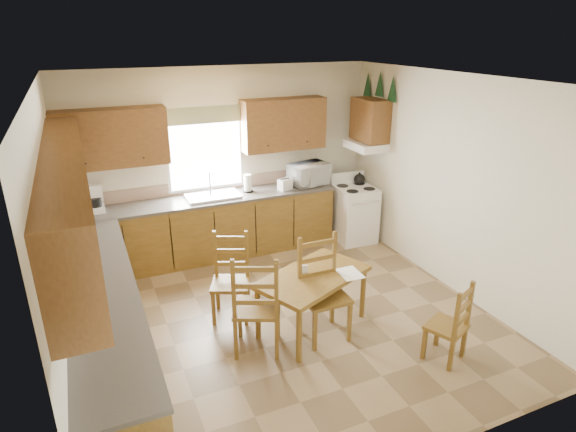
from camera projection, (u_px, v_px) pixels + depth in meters
name	position (u px, v px, depth m)	size (l,w,h in m)	color
floor	(287.00, 317.00, 5.66)	(4.50, 4.50, 0.00)	olive
ceiling	(286.00, 80.00, 4.68)	(4.50, 4.50, 0.00)	brown
wall_left	(58.00, 246.00, 4.32)	(4.50, 4.50, 0.00)	beige
wall_right	(451.00, 184.00, 6.01)	(4.50, 4.50, 0.00)	beige
wall_back	(225.00, 161.00, 7.09)	(4.50, 4.50, 0.00)	beige
wall_front	(420.00, 317.00, 3.25)	(4.50, 4.50, 0.00)	beige
lower_cab_back	(210.00, 229.00, 7.02)	(3.75, 0.60, 0.88)	brown
lower_cab_left	(108.00, 332.00, 4.64)	(0.60, 3.60, 0.88)	brown
counter_back	(208.00, 199.00, 6.85)	(3.75, 0.63, 0.04)	#4C4743
counter_left	(101.00, 290.00, 4.47)	(0.63, 3.60, 0.04)	#4C4743
backsplash	(202.00, 186.00, 7.06)	(3.75, 0.01, 0.18)	gray
upper_cab_back_left	(111.00, 138.00, 6.18)	(1.41, 0.33, 0.75)	brown
upper_cab_back_right	(283.00, 124.00, 7.08)	(1.25, 0.33, 0.75)	brown
upper_cab_left	(68.00, 195.00, 4.07)	(0.33, 3.60, 0.75)	brown
upper_cab_stove	(370.00, 120.00, 7.15)	(0.33, 0.62, 0.62)	brown
range_hood	(366.00, 145.00, 7.27)	(0.44, 0.62, 0.12)	white
window_frame	(205.00, 150.00, 6.87)	(1.13, 0.02, 1.18)	white
window_pane	(205.00, 150.00, 6.87)	(1.05, 0.01, 1.10)	white
window_valance	(203.00, 115.00, 6.67)	(1.19, 0.01, 0.24)	#3A562A
sink_basin	(213.00, 196.00, 6.87)	(0.75, 0.45, 0.04)	silver
pine_decal_a	(392.00, 89.00, 6.76)	(0.22, 0.22, 0.36)	#184222
pine_decal_b	(380.00, 84.00, 7.01)	(0.22, 0.22, 0.36)	#184222
pine_decal_c	(368.00, 84.00, 7.30)	(0.22, 0.22, 0.36)	#184222
stove	(354.00, 215.00, 7.59)	(0.58, 0.60, 0.86)	white
coffeemaker	(96.00, 201.00, 6.28)	(0.18, 0.22, 0.31)	white
paper_towel	(248.00, 183.00, 7.06)	(0.11, 0.11, 0.26)	white
toaster	(285.00, 184.00, 7.17)	(0.20, 0.13, 0.17)	white
microwave	(309.00, 174.00, 7.39)	(0.55, 0.39, 0.33)	white
dining_table	(312.00, 301.00, 5.36)	(1.24, 0.71, 0.67)	brown
chair_near_left	(257.00, 302.00, 4.92)	(0.47, 0.45, 1.13)	brown
chair_near_right	(447.00, 321.00, 4.82)	(0.36, 0.35, 0.87)	brown
chair_far_left	(230.00, 278.00, 5.49)	(0.43, 0.41, 1.01)	brown
chair_far_right	(325.00, 291.00, 5.12)	(0.47, 0.45, 1.13)	brown
table_paper	(350.00, 273.00, 5.27)	(0.23, 0.31, 0.00)	white
table_card	(304.00, 270.00, 5.21)	(0.09, 0.02, 0.12)	white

